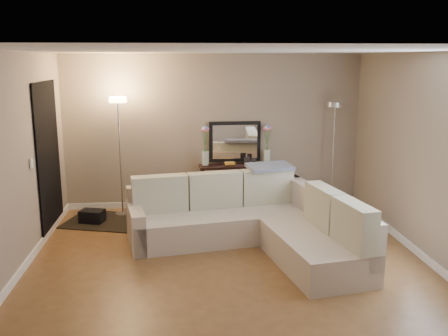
{
  "coord_description": "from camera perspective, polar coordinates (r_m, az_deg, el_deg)",
  "views": [
    {
      "loc": [
        -0.58,
        -5.61,
        2.52
      ],
      "look_at": [
        0.0,
        0.8,
        1.1
      ],
      "focal_mm": 40.0,
      "sensor_mm": 36.0,
      "label": 1
    }
  ],
  "objects": [
    {
      "name": "floor",
      "position": [
        6.17,
        0.69,
        -11.68
      ],
      "size": [
        5.0,
        5.5,
        0.01
      ],
      "primitive_type": "cube",
      "color": "brown",
      "rests_on": "ground"
    },
    {
      "name": "ceiling",
      "position": [
        5.64,
        0.76,
        13.32
      ],
      "size": [
        5.0,
        5.5,
        0.01
      ],
      "primitive_type": "cube",
      "color": "white",
      "rests_on": "ground"
    },
    {
      "name": "wall_back",
      "position": [
        8.47,
        -1.21,
        4.16
      ],
      "size": [
        5.0,
        0.02,
        2.6
      ],
      "primitive_type": "cube",
      "color": "gray",
      "rests_on": "ground"
    },
    {
      "name": "wall_front",
      "position": [
        3.15,
        6.0,
        -10.38
      ],
      "size": [
        5.0,
        0.02,
        2.6
      ],
      "primitive_type": "cube",
      "color": "gray",
      "rests_on": "ground"
    },
    {
      "name": "wall_left",
      "position": [
        6.05,
        -23.65,
        -0.24
      ],
      "size": [
        0.02,
        5.5,
        2.6
      ],
      "primitive_type": "cube",
      "color": "gray",
      "rests_on": "ground"
    },
    {
      "name": "wall_right",
      "position": [
        6.52,
        23.25,
        0.64
      ],
      "size": [
        0.02,
        5.5,
        2.6
      ],
      "primitive_type": "cube",
      "color": "gray",
      "rests_on": "ground"
    },
    {
      "name": "baseboard_back",
      "position": [
        8.72,
        -1.16,
        -4.02
      ],
      "size": [
        5.0,
        0.03,
        0.1
      ],
      "primitive_type": "cube",
      "color": "white",
      "rests_on": "ground"
    },
    {
      "name": "baseboard_left",
      "position": [
        6.41,
        -22.45,
        -11.2
      ],
      "size": [
        0.03,
        5.5,
        0.1
      ],
      "primitive_type": "cube",
      "color": "white",
      "rests_on": "ground"
    },
    {
      "name": "baseboard_right",
      "position": [
        6.85,
        22.16,
        -9.65
      ],
      "size": [
        0.03,
        5.5,
        0.1
      ],
      "primitive_type": "cube",
      "color": "white",
      "rests_on": "ground"
    },
    {
      "name": "doorway",
      "position": [
        7.68,
        -19.41,
        1.08
      ],
      "size": [
        0.02,
        1.2,
        2.2
      ],
      "primitive_type": "cube",
      "color": "black",
      "rests_on": "ground"
    },
    {
      "name": "switch_plate",
      "position": [
        6.86,
        -21.16,
        0.5
      ],
      "size": [
        0.02,
        0.08,
        0.12
      ],
      "primitive_type": "cube",
      "color": "white",
      "rests_on": "ground"
    },
    {
      "name": "sectional_sofa",
      "position": [
        6.84,
        3.42,
        -6.16
      ],
      "size": [
        3.01,
        2.61,
        0.92
      ],
      "color": "beige",
      "rests_on": "floor"
    },
    {
      "name": "throw_blanket",
      "position": [
        7.41,
        5.25,
        0.16
      ],
      "size": [
        0.73,
        0.52,
        0.09
      ],
      "primitive_type": "cube",
      "rotation": [
        0.1,
        0.0,
        0.23
      ],
      "color": "slate",
      "rests_on": "sectional_sofa"
    },
    {
      "name": "console_table",
      "position": [
        8.46,
        0.86,
        -1.86
      ],
      "size": [
        1.26,
        0.39,
        0.76
      ],
      "color": "black",
      "rests_on": "floor"
    },
    {
      "name": "leaning_mirror",
      "position": [
        8.48,
        1.26,
        3.02
      ],
      "size": [
        0.88,
        0.08,
        0.69
      ],
      "color": "black",
      "rests_on": "console_table"
    },
    {
      "name": "table_decor",
      "position": [
        8.35,
        1.44,
        0.63
      ],
      "size": [
        0.53,
        0.12,
        0.12
      ],
      "color": "#C38522",
      "rests_on": "console_table"
    },
    {
      "name": "flower_vase_left",
      "position": [
        8.27,
        -2.17,
        2.25
      ],
      "size": [
        0.14,
        0.12,
        0.65
      ],
      "color": "silver",
      "rests_on": "console_table"
    },
    {
      "name": "flower_vase_right",
      "position": [
        8.44,
        4.95,
        2.41
      ],
      "size": [
        0.14,
        0.12,
        0.65
      ],
      "color": "silver",
      "rests_on": "console_table"
    },
    {
      "name": "floor_lamp_lit",
      "position": [
        8.1,
        -11.88,
        3.95
      ],
      "size": [
        0.34,
        0.34,
        1.93
      ],
      "color": "silver",
      "rests_on": "floor"
    },
    {
      "name": "floor_lamp_unlit",
      "position": [
        8.48,
        12.44,
        3.79
      ],
      "size": [
        0.28,
        0.28,
        1.82
      ],
      "color": "silver",
      "rests_on": "floor"
    },
    {
      "name": "charcoal_rug",
      "position": [
        8.12,
        -13.13,
        -5.91
      ],
      "size": [
        1.47,
        1.25,
        0.02
      ],
      "primitive_type": "cube",
      "rotation": [
        0.0,
        0.0,
        -0.28
      ],
      "color": "black",
      "rests_on": "floor"
    },
    {
      "name": "black_bag",
      "position": [
        8.09,
        -14.82,
        -5.47
      ],
      "size": [
        0.41,
        0.34,
        0.23
      ],
      "primitive_type": "cube",
      "rotation": [
        0.0,
        0.0,
        -0.28
      ],
      "color": "black",
      "rests_on": "charcoal_rug"
    }
  ]
}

